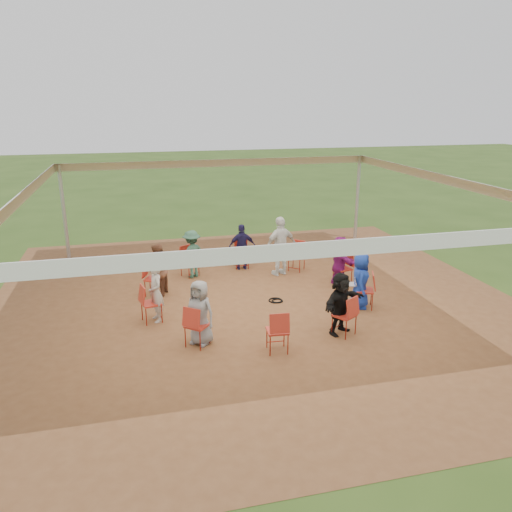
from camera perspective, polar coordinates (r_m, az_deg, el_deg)
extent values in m
plane|color=#2E4916|center=(12.69, -0.01, -5.18)|extent=(80.00, 80.00, 0.00)
plane|color=brown|center=(12.69, -0.01, -5.15)|extent=(13.00, 13.00, 0.00)
cylinder|color=#B2B2B7|center=(16.87, -21.10, 4.68)|extent=(0.12, 0.12, 3.00)
cylinder|color=#B2B2B7|center=(18.46, 11.51, 6.50)|extent=(0.12, 0.12, 3.00)
plane|color=white|center=(11.87, -0.01, 8.32)|extent=(10.30, 10.30, 0.00)
cube|color=white|center=(7.12, 9.95, 0.91)|extent=(10.30, 0.03, 0.24)
cube|color=white|center=(16.89, -4.26, 10.55)|extent=(10.30, 0.03, 0.24)
cube|color=white|center=(11.79, -25.25, 6.02)|extent=(0.03, 10.30, 0.24)
cube|color=white|center=(14.03, 21.10, 8.07)|extent=(0.03, 10.30, 0.24)
imported|color=navy|center=(12.34, 11.84, -2.78)|extent=(0.61, 0.77, 1.38)
imported|color=#7F176A|center=(13.74, 9.53, -0.55)|extent=(0.76, 1.35, 1.38)
imported|color=#1A163D|center=(14.85, -1.59, 1.04)|extent=(0.84, 0.48, 1.38)
imported|color=#2C523F|center=(14.27, -7.33, 0.22)|extent=(0.99, 0.84, 1.38)
imported|color=brown|center=(13.06, -11.19, -1.61)|extent=(0.61, 0.77, 1.38)
imported|color=#B1A99D|center=(11.57, -11.38, -4.12)|extent=(0.44, 0.57, 1.38)
imported|color=gray|center=(10.38, -6.43, -6.43)|extent=(0.76, 0.72, 1.38)
imported|color=black|center=(10.91, 9.62, -5.36)|extent=(1.34, 1.07, 1.38)
imported|color=silver|center=(14.33, 2.84, 1.14)|extent=(1.12, 0.80, 1.73)
torus|color=black|center=(12.69, 2.23, -5.09)|extent=(0.39, 0.39, 0.03)
torus|color=black|center=(12.67, 2.46, -5.14)|extent=(0.31, 0.31, 0.03)
cube|color=#B7B7BC|center=(12.36, 10.79, -3.19)|extent=(0.32, 0.37, 0.01)
cube|color=#B7B7BC|center=(12.33, 11.32, -2.74)|extent=(0.18, 0.32, 0.20)
cube|color=#CCE0FF|center=(12.33, 11.29, -2.74)|extent=(0.15, 0.27, 0.17)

